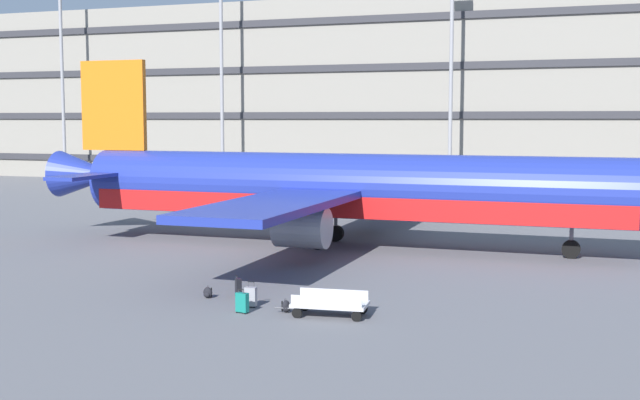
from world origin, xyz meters
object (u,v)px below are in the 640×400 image
object	(u,v)px
backpack_small	(286,307)
baggage_cart	(330,304)
suitcase_laid_flat	(242,302)
suitcase_scuffed	(251,296)
airliner	(341,189)
suitcase_large	(238,287)
backpack_orange	(208,293)

from	to	relation	value
backpack_small	baggage_cart	bearing A→B (deg)	1.81
suitcase_laid_flat	suitcase_scuffed	world-z (taller)	suitcase_scuffed
airliner	suitcase_large	xyz separation A→B (m)	(0.13, -13.34, -2.69)
airliner	backpack_orange	world-z (taller)	airliner
baggage_cart	backpack_orange	bearing A→B (deg)	167.99
suitcase_scuffed	airliner	bearing A→B (deg)	94.94
suitcase_scuffed	backpack_orange	xyz separation A→B (m)	(-2.16, 0.82, -0.19)
backpack_small	suitcase_laid_flat	bearing A→B (deg)	-157.76
suitcase_laid_flat	suitcase_large	size ratio (longest dim) A/B	1.06
suitcase_scuffed	baggage_cart	bearing A→B (deg)	-5.55
suitcase_large	suitcase_scuffed	xyz separation A→B (m)	(1.15, -1.42, 0.01)
suitcase_large	backpack_small	world-z (taller)	suitcase_large
backpack_orange	backpack_small	bearing A→B (deg)	-17.71
suitcase_large	baggage_cart	world-z (taller)	suitcase_large
suitcase_laid_flat	backpack_orange	bearing A→B (deg)	142.00
suitcase_laid_flat	backpack_orange	world-z (taller)	suitcase_laid_flat
airliner	baggage_cart	bearing A→B (deg)	-73.64
suitcase_large	backpack_small	distance (m)	3.22
backpack_orange	suitcase_scuffed	bearing A→B (deg)	-20.84
suitcase_laid_flat	suitcase_large	world-z (taller)	suitcase_laid_flat
airliner	suitcase_scuffed	world-z (taller)	airliner
suitcase_laid_flat	suitcase_large	distance (m)	2.67
airliner	suitcase_large	distance (m)	13.61
suitcase_large	backpack_orange	size ratio (longest dim) A/B	1.74
backpack_orange	baggage_cart	size ratio (longest dim) A/B	0.14
suitcase_laid_flat	suitcase_scuffed	distance (m)	0.95
backpack_orange	suitcase_large	bearing A→B (deg)	30.55
baggage_cart	backpack_small	bearing A→B (deg)	-178.19
airliner	suitcase_large	world-z (taller)	airliner
airliner	backpack_orange	size ratio (longest dim) A/B	75.58
suitcase_laid_flat	backpack_orange	size ratio (longest dim) A/B	1.84
backpack_small	baggage_cart	world-z (taller)	baggage_cart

